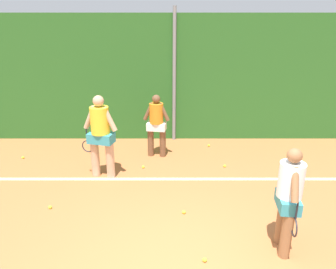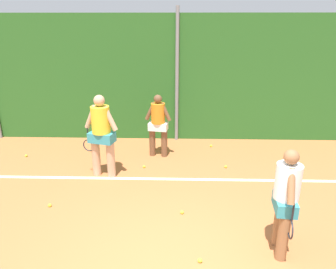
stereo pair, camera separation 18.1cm
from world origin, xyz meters
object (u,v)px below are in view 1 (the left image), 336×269
at_px(tennis_ball_3, 23,157).
at_px(player_midcourt, 100,133).
at_px(tennis_ball_1, 224,166).
at_px(tennis_ball_5, 95,148).
at_px(tennis_ball_11, 143,167).
at_px(player_foreground_near, 289,196).
at_px(tennis_ball_10, 299,181).
at_px(tennis_ball_6, 50,207).
at_px(tennis_ball_7, 184,212).
at_px(player_backcourt_far, 156,122).
at_px(tennis_ball_8, 204,260).
at_px(tennis_ball_0, 209,145).

bearing_deg(tennis_ball_3, player_midcourt, -23.26).
height_order(tennis_ball_1, tennis_ball_5, same).
relative_size(tennis_ball_3, tennis_ball_11, 1.00).
bearing_deg(player_foreground_near, tennis_ball_10, 159.77).
height_order(player_midcourt, tennis_ball_11, player_midcourt).
height_order(tennis_ball_6, tennis_ball_10, same).
xyz_separation_m(player_midcourt, tennis_ball_1, (2.86, 0.47, -1.03)).
distance_m(tennis_ball_6, tennis_ball_7, 2.55).
distance_m(player_backcourt_far, tennis_ball_3, 3.58).
bearing_deg(tennis_ball_5, tennis_ball_3, -159.29).
distance_m(player_foreground_near, player_backcourt_far, 4.18).
distance_m(player_backcourt_far, tennis_ball_7, 2.88).
bearing_deg(tennis_ball_3, tennis_ball_10, -10.84).
distance_m(tennis_ball_7, tennis_ball_8, 1.27).
bearing_deg(tennis_ball_11, tennis_ball_10, -11.51).
relative_size(player_backcourt_far, tennis_ball_3, 24.84).
bearing_deg(tennis_ball_1, tennis_ball_11, -178.40).
bearing_deg(tennis_ball_8, player_backcourt_far, 102.11).
xyz_separation_m(tennis_ball_0, tennis_ball_3, (-4.91, -0.83, 0.00)).
bearing_deg(tennis_ball_1, tennis_ball_5, 161.31).
bearing_deg(tennis_ball_7, player_foreground_near, -32.86).
relative_size(tennis_ball_7, tennis_ball_8, 1.00).
distance_m(tennis_ball_1, tennis_ball_6, 4.05).
bearing_deg(tennis_ball_6, tennis_ball_11, 46.85).
height_order(tennis_ball_1, tennis_ball_8, same).
xyz_separation_m(tennis_ball_0, tennis_ball_8, (-0.61, -4.56, 0.00)).
bearing_deg(tennis_ball_3, tennis_ball_1, -5.62).
distance_m(player_backcourt_far, tennis_ball_8, 4.10).
height_order(player_midcourt, tennis_ball_7, player_midcourt).
bearing_deg(tennis_ball_0, player_midcourt, -145.42).
bearing_deg(player_midcourt, tennis_ball_7, 154.92).
distance_m(tennis_ball_1, tennis_ball_11, 1.98).
distance_m(tennis_ball_0, tennis_ball_5, 3.20).
xyz_separation_m(player_backcourt_far, tennis_ball_8, (0.84, -3.92, -0.89)).
distance_m(tennis_ball_5, tennis_ball_7, 3.90).
distance_m(player_foreground_near, tennis_ball_3, 6.58).
relative_size(tennis_ball_1, tennis_ball_7, 1.00).
height_order(player_midcourt, tennis_ball_5, player_midcourt).
xyz_separation_m(tennis_ball_3, tennis_ball_5, (1.72, 0.65, 0.00)).
height_order(tennis_ball_3, tennis_ball_10, same).
xyz_separation_m(player_foreground_near, tennis_ball_11, (-2.38, 2.88, -0.92)).
distance_m(tennis_ball_3, tennis_ball_11, 3.21).
bearing_deg(tennis_ball_3, tennis_ball_11, -10.08).
relative_size(player_foreground_near, player_midcourt, 0.90).
bearing_deg(tennis_ball_1, tennis_ball_10, -26.89).
distance_m(player_midcourt, tennis_ball_1, 3.07).
distance_m(player_foreground_near, player_midcourt, 4.08).
bearing_deg(tennis_ball_0, tennis_ball_7, -104.58).
height_order(tennis_ball_1, tennis_ball_3, same).
height_order(tennis_ball_1, tennis_ball_6, same).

